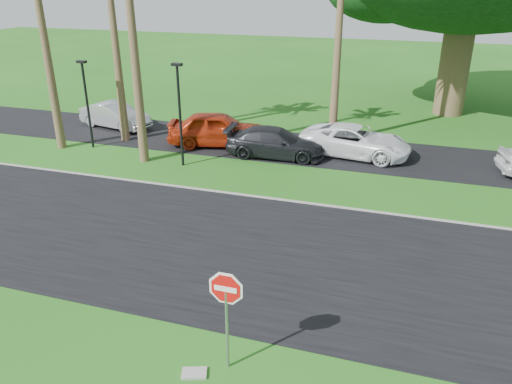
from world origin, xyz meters
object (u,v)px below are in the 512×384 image
object	(u,v)px
stop_sign_near	(226,301)
car_red	(218,129)
car_dark	(275,143)
car_minivan	(355,141)
car_silver	(115,116)

from	to	relation	value
stop_sign_near	car_red	xyz separation A→B (m)	(-5.99, 14.70, -0.91)
car_dark	car_minivan	world-z (taller)	car_minivan
car_dark	car_minivan	bearing A→B (deg)	-74.14
car_red	car_dark	size ratio (longest dim) A/B	1.06
stop_sign_near	car_minivan	distance (m)	15.25
stop_sign_near	car_red	distance (m)	15.90
car_red	car_dark	world-z (taller)	car_red
car_silver	car_dark	xyz separation A→B (m)	(10.03, -2.02, -0.01)
car_red	car_minivan	bearing A→B (deg)	-100.84
car_silver	car_minivan	xyz separation A→B (m)	(13.67, -0.75, 0.03)
car_red	car_dark	distance (m)	3.34
car_dark	car_silver	bearing A→B (deg)	75.27
stop_sign_near	car_silver	world-z (taller)	stop_sign_near
car_silver	car_minivan	bearing A→B (deg)	-81.37
car_red	car_minivan	xyz separation A→B (m)	(6.89, 0.49, -0.13)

